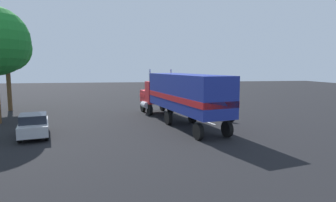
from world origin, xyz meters
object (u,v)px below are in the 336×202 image
parked_car (34,125)px  motorcycle (224,116)px  person_bystander (192,108)px  tree_right (6,48)px  semi_truck (180,94)px

parked_car → motorcycle: parked_car is taller
person_bystander → tree_right: size_ratio=0.18×
motorcycle → parked_car: bearing=102.0°
person_bystander → tree_right: tree_right is taller
motorcycle → tree_right: 23.75m
person_bystander → tree_right: 20.82m
parked_car → tree_right: size_ratio=0.51×
person_bystander → parked_car: 13.40m
person_bystander → motorcycle: (-1.93, -2.35, -0.41)m
semi_truck → person_bystander: size_ratio=8.81×
tree_right → semi_truck: bearing=-120.7°
person_bystander → parked_car: bearing=112.2°
semi_truck → person_bystander: (2.33, -1.67, -1.63)m
semi_truck → tree_right: bearing=59.3°
motorcycle → person_bystander: bearing=50.7°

